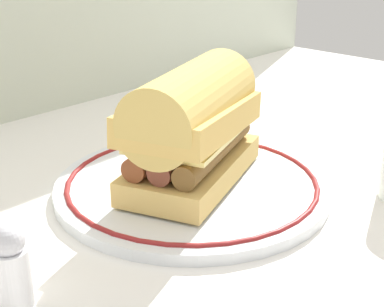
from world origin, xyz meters
name	(u,v)px	position (x,y,z in m)	size (l,w,h in m)	color
ground_plane	(175,190)	(0.00, 0.00, 0.00)	(1.50, 1.50, 0.00)	white
plate	(192,185)	(0.01, -0.02, 0.01)	(0.30, 0.30, 0.01)	white
sausage_sandwich	(192,124)	(0.01, -0.02, 0.08)	(0.21, 0.15, 0.13)	#DEB763
salt_shaker	(12,267)	(-0.23, -0.05, 0.03)	(0.03, 0.03, 0.07)	white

